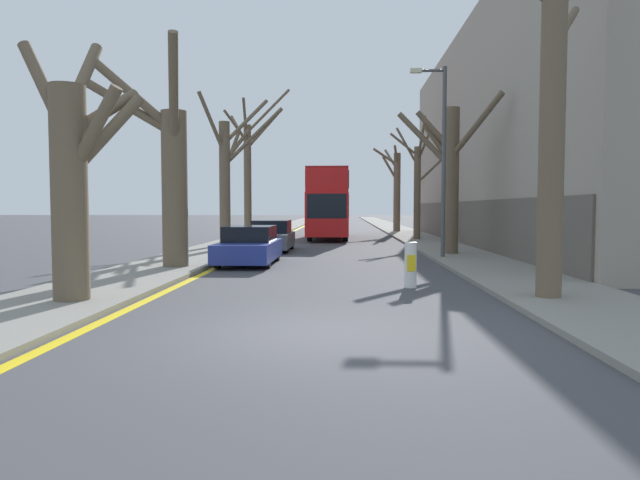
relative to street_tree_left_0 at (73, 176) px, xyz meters
The scene contains 18 objects.
ground_plane 6.26m from the street_tree_left_0, 26.70° to the right, with size 300.00×300.00×0.00m, color #424247.
sidewalk_left 47.53m from the street_tree_left_0, 90.47° to the left, with size 3.00×120.00×0.12m, color gray.
sidewalk_right 48.68m from the street_tree_left_0, 77.53° to the left, with size 3.00×120.00×0.12m, color gray.
building_facade_right 26.39m from the street_tree_left_0, 49.58° to the left, with size 10.08×34.22×11.84m.
kerb_line_stripe 47.55m from the street_tree_left_0, 88.44° to the left, with size 0.24×120.00×0.01m, color yellow.
street_tree_left_0 is the anchor object (origin of this frame).
street_tree_left_1 6.62m from the street_tree_left_0, 90.12° to the left, with size 3.65×2.63×7.10m.
street_tree_left_2 14.81m from the street_tree_left_0, 89.14° to the left, with size 3.64×3.65×7.38m.
street_tree_left_3 21.01m from the street_tree_left_0, 89.54° to the left, with size 3.52×3.29×9.01m.
street_tree_right_0 10.16m from the street_tree_left_0, ahead, with size 4.17×2.23×8.58m.
street_tree_right_1 15.99m from the street_tree_left_0, 51.20° to the left, with size 3.86×4.06×6.44m.
street_tree_right_2 25.68m from the street_tree_left_0, 66.79° to the left, with size 3.27×2.15×7.40m.
street_tree_right_3 36.76m from the street_tree_left_0, 74.37° to the left, with size 2.28×3.37×7.01m.
double_decker_bus 26.18m from the street_tree_left_0, 79.78° to the left, with size 2.53×10.32×4.40m.
parked_car_0 9.17m from the street_tree_left_0, 75.69° to the left, with size 1.89×4.53×1.37m.
parked_car_1 15.28m from the street_tree_left_0, 81.61° to the left, with size 1.89×4.31×1.44m.
lamp_post 14.24m from the street_tree_left_0, 48.73° to the left, with size 1.40×0.20×7.41m.
traffic_bollard 8.11m from the street_tree_left_0, 21.41° to the left, with size 0.31×0.32×1.15m.
Camera 1 is at (0.51, -9.06, 2.02)m, focal length 32.00 mm.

